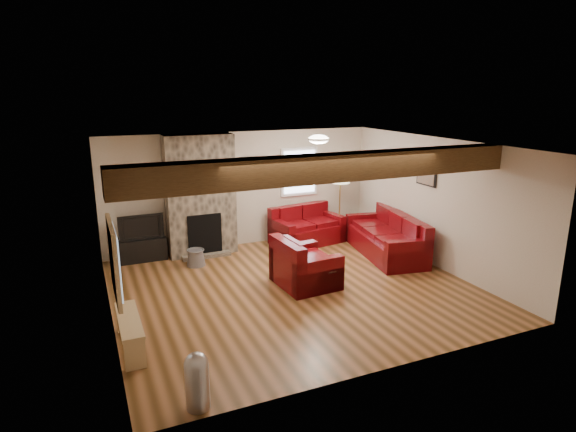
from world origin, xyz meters
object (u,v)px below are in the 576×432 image
armchair_red (306,262)px  floor_lamp (340,180)px  tv_cabinet (142,249)px  loveseat (307,225)px  coffee_table (320,275)px  sofa_three (385,235)px  television (141,226)px

armchair_red → floor_lamp: 2.89m
tv_cabinet → floor_lamp: bearing=-5.8°
floor_lamp → tv_cabinet: bearing=174.2°
loveseat → coffee_table: (-0.84, -2.29, -0.22)m
sofa_three → tv_cabinet: 5.00m
armchair_red → television: bearing=41.4°
armchair_red → loveseat: bearing=-30.3°
armchair_red → tv_cabinet: (-2.48, 2.46, -0.20)m
sofa_three → floor_lamp: size_ratio=1.36×
sofa_three → coffee_table: sofa_three is taller
coffee_table → tv_cabinet: (-2.71, 2.59, 0.04)m
loveseat → tv_cabinet: (-3.56, 0.30, -0.18)m
tv_cabinet → floor_lamp: floor_lamp is taller
armchair_red → television: size_ratio=1.22×
floor_lamp → loveseat: bearing=169.7°
loveseat → armchair_red: bearing=-125.6°
loveseat → television: 3.58m
sofa_three → floor_lamp: bearing=-152.0°
coffee_table → television: (-2.71, 2.59, 0.52)m
sofa_three → coffee_table: (-1.99, -0.92, -0.24)m
loveseat → armchair_red: (-1.07, -2.16, 0.02)m
tv_cabinet → floor_lamp: 4.48m
sofa_three → armchair_red: bearing=-60.6°
loveseat → floor_lamp: floor_lamp is taller
television → armchair_red: bearing=-44.7°
armchair_red → floor_lamp: floor_lamp is taller
floor_lamp → armchair_red: bearing=-131.9°
loveseat → coffee_table: 2.45m
loveseat → tv_cabinet: loveseat is taller
sofa_three → coffee_table: 2.21m
television → floor_lamp: (4.30, -0.44, 0.68)m
television → sofa_three: bearing=-19.6°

